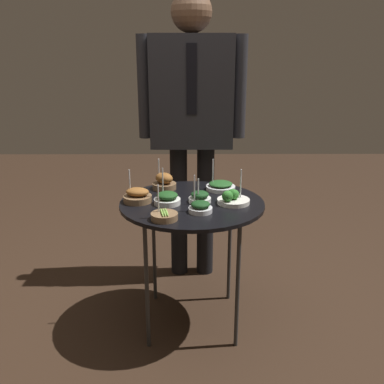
{
  "coord_description": "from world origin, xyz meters",
  "views": [
    {
      "loc": [
        -0.01,
        -1.99,
        1.38
      ],
      "look_at": [
        0.0,
        0.0,
        0.73
      ],
      "focal_mm": 40.0,
      "sensor_mm": 36.0,
      "label": 1
    }
  ],
  "objects": [
    {
      "name": "bowl_spinach_back_left",
      "position": [
        0.04,
        -0.01,
        0.7
      ],
      "size": [
        0.11,
        0.11,
        0.13
      ],
      "color": "white",
      "rests_on": "serving_cart"
    },
    {
      "name": "bowl_spinach_front_right",
      "position": [
        0.15,
        0.2,
        0.7
      ],
      "size": [
        0.16,
        0.16,
        0.17
      ],
      "color": "silver",
      "rests_on": "serving_cart"
    },
    {
      "name": "bowl_spinach_near_rim",
      "position": [
        -0.12,
        -0.03,
        0.71
      ],
      "size": [
        0.13,
        0.13,
        0.17
      ],
      "color": "white",
      "rests_on": "serving_cart"
    },
    {
      "name": "bowl_broccoli_center",
      "position": [
        0.2,
        -0.03,
        0.7
      ],
      "size": [
        0.16,
        0.16,
        0.16
      ],
      "color": "silver",
      "rests_on": "serving_cart"
    },
    {
      "name": "bowl_roast_front_left",
      "position": [
        -0.15,
        0.21,
        0.72
      ],
      "size": [
        0.13,
        0.13,
        0.16
      ],
      "color": "brown",
      "rests_on": "serving_cart"
    },
    {
      "name": "serving_cart",
      "position": [
        0.0,
        0.0,
        0.63
      ],
      "size": [
        0.71,
        0.71,
        0.68
      ],
      "color": "black",
      "rests_on": "ground_plane"
    },
    {
      "name": "ground_plane",
      "position": [
        0.0,
        0.0,
        0.0
      ],
      "size": [
        8.0,
        8.0,
        0.0
      ],
      "primitive_type": "plane",
      "color": "black"
    },
    {
      "name": "bowl_spinach_mid_left",
      "position": [
        0.04,
        -0.15,
        0.7
      ],
      "size": [
        0.11,
        0.11,
        0.17
      ],
      "color": "silver",
      "rests_on": "serving_cart"
    },
    {
      "name": "waiter_figure",
      "position": [
        0.0,
        0.54,
        1.08
      ],
      "size": [
        0.63,
        0.24,
        1.71
      ],
      "color": "black",
      "rests_on": "ground_plane"
    },
    {
      "name": "bowl_roast_far_rim",
      "position": [
        -0.27,
        0.0,
        0.71
      ],
      "size": [
        0.14,
        0.14,
        0.16
      ],
      "color": "brown",
      "rests_on": "serving_cart"
    },
    {
      "name": "bowl_asparagus_mid_right",
      "position": [
        -0.12,
        -0.24,
        0.7
      ],
      "size": [
        0.12,
        0.12,
        0.15
      ],
      "color": "brown",
      "rests_on": "serving_cart"
    }
  ]
}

